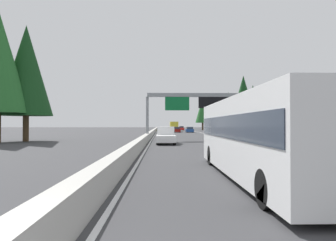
{
  "coord_description": "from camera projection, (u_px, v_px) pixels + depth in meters",
  "views": [
    {
      "loc": [
        -2.49,
        -1.53,
        2.11
      ],
      "look_at": [
        59.31,
        -2.95,
        2.92
      ],
      "focal_mm": 31.82,
      "sensor_mm": 36.0,
      "label": 1
    }
  ],
  "objects": [
    {
      "name": "shoulder_stripe_right",
      "position": [
        202.0,
        133.0,
        72.66
      ],
      "size": [
        160.0,
        0.16,
        0.01
      ],
      "primitive_type": "cube",
      "color": "silver",
      "rests_on": "ground"
    },
    {
      "name": "sedan_mid_center",
      "position": [
        177.0,
        130.0,
        78.39
      ],
      "size": [
        4.4,
        1.8,
        1.47
      ],
      "color": "maroon",
      "rests_on": "ground"
    },
    {
      "name": "bus_near_center",
      "position": [
        258.0,
        135.0,
        11.46
      ],
      "size": [
        11.5,
        2.55,
        3.1
      ],
      "color": "white",
      "rests_on": "ground"
    },
    {
      "name": "sedan_far_center",
      "position": [
        190.0,
        130.0,
        77.92
      ],
      "size": [
        4.4,
        1.8,
        1.47
      ],
      "color": "#1E4793",
      "rests_on": "ground"
    },
    {
      "name": "conifer_right_mid",
      "position": [
        243.0,
        99.0,
        58.1
      ],
      "size": [
        5.14,
        5.14,
        11.67
      ],
      "color": "#4C3823",
      "rests_on": "ground"
    },
    {
      "name": "pickup_mid_left",
      "position": [
        166.0,
        135.0,
        32.63
      ],
      "size": [
        5.6,
        2.0,
        1.86
      ],
      "color": "white",
      "rests_on": "ground"
    },
    {
      "name": "box_truck_distant_b",
      "position": [
        174.0,
        126.0,
        93.58
      ],
      "size": [
        8.5,
        2.4,
        2.95
      ],
      "color": "gold",
      "rests_on": "ground"
    },
    {
      "name": "ground_plane",
      "position": [
        154.0,
        134.0,
        62.4
      ],
      "size": [
        320.0,
        320.0,
        0.0
      ],
      "primitive_type": "plane",
      "color": "#38383A"
    },
    {
      "name": "sign_gantry_overhead",
      "position": [
        195.0,
        103.0,
        39.4
      ],
      "size": [
        0.5,
        12.68,
        6.26
      ],
      "color": "gray",
      "rests_on": "ground"
    },
    {
      "name": "median_barrier",
      "position": [
        155.0,
        130.0,
        82.39
      ],
      "size": [
        180.0,
        0.56,
        0.9
      ],
      "primitive_type": "cube",
      "color": "#ADAAA3",
      "rests_on": "ground"
    },
    {
      "name": "conifer_right_distant",
      "position": [
        203.0,
        110.0,
        112.47
      ],
      "size": [
        5.5,
        5.5,
        12.49
      ],
      "color": "#4C3823",
      "rests_on": "ground"
    },
    {
      "name": "sedan_far_left",
      "position": [
        181.0,
        128.0,
        108.24
      ],
      "size": [
        4.4,
        1.8,
        1.47
      ],
      "color": "red",
      "rests_on": "ground"
    },
    {
      "name": "conifer_right_far",
      "position": [
        228.0,
        108.0,
        86.46
      ],
      "size": [
        5.09,
        5.09,
        11.57
      ],
      "color": "#4C3823",
      "rests_on": "ground"
    },
    {
      "name": "shoulder_stripe_median",
      "position": [
        156.0,
        133.0,
        72.41
      ],
      "size": [
        160.0,
        0.16,
        0.01
      ],
      "primitive_type": "cube",
      "color": "silver",
      "rests_on": "ground"
    },
    {
      "name": "conifer_right_near",
      "position": [
        253.0,
        105.0,
        49.51
      ],
      "size": [
        3.82,
        3.82,
        8.69
      ],
      "color": "#4C3823",
      "rests_on": "ground"
    },
    {
      "name": "conifer_left_near",
      "position": [
        26.0,
        70.0,
        37.04
      ],
      "size": [
        6.39,
        6.39,
        14.53
      ],
      "color": "#4C3823",
      "rests_on": "ground"
    }
  ]
}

